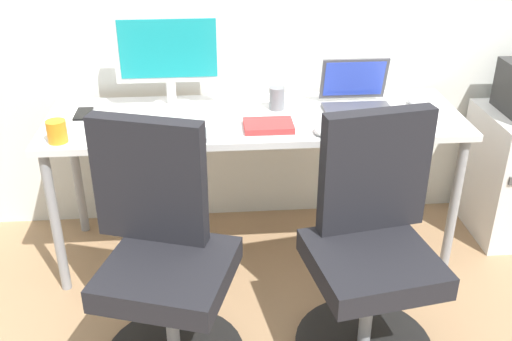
# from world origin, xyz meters

# --- Properties ---
(ground_plane) EXTENTS (5.28, 5.28, 0.00)m
(ground_plane) POSITION_xyz_m (0.00, 0.00, 0.00)
(ground_plane) COLOR #9E7A56
(desk) EXTENTS (1.86, 0.59, 0.71)m
(desk) POSITION_xyz_m (0.00, 0.00, 0.65)
(desk) COLOR silver
(desk) RESTS_ON ground
(office_chair_left) EXTENTS (0.55, 0.55, 0.94)m
(office_chair_left) POSITION_xyz_m (-0.39, -0.67, 0.42)
(office_chair_left) COLOR black
(office_chair_left) RESTS_ON ground
(office_chair_right) EXTENTS (0.54, 0.54, 0.94)m
(office_chair_right) POSITION_xyz_m (0.38, -0.67, 0.42)
(office_chair_right) COLOR black
(office_chair_right) RESTS_ON ground
(desktop_monitor) EXTENTS (0.48, 0.18, 0.43)m
(desktop_monitor) POSITION_xyz_m (-0.38, 0.15, 0.96)
(desktop_monitor) COLOR silver
(desktop_monitor) RESTS_ON desk
(open_laptop) EXTENTS (0.31, 0.28, 0.22)m
(open_laptop) POSITION_xyz_m (0.47, 0.05, 0.77)
(open_laptop) COLOR #4C4C51
(open_laptop) RESTS_ON desk
(keyboard_by_monitor) EXTENTS (0.34, 0.12, 0.02)m
(keyboard_by_monitor) POSITION_xyz_m (-0.39, -0.21, 0.72)
(keyboard_by_monitor) COLOR #515156
(keyboard_by_monitor) RESTS_ON desk
(keyboard_by_laptop) EXTENTS (0.34, 0.12, 0.02)m
(keyboard_by_laptop) POSITION_xyz_m (0.51, -0.21, 0.72)
(keyboard_by_laptop) COLOR silver
(keyboard_by_laptop) RESTS_ON desk
(mouse_by_monitor) EXTENTS (0.06, 0.10, 0.03)m
(mouse_by_monitor) POSITION_xyz_m (0.26, -0.22, 0.73)
(mouse_by_monitor) COLOR #B7B7B7
(mouse_by_monitor) RESTS_ON desk
(mouse_by_laptop) EXTENTS (0.06, 0.10, 0.03)m
(mouse_by_laptop) POSITION_xyz_m (0.75, 0.07, 0.73)
(mouse_by_laptop) COLOR #B7B7B7
(mouse_by_laptop) RESTS_ON desk
(coffee_mug) EXTENTS (0.08, 0.08, 0.09)m
(coffee_mug) POSITION_xyz_m (-0.82, -0.21, 0.76)
(coffee_mug) COLOR orange
(coffee_mug) RESTS_ON desk
(pen_cup) EXTENTS (0.07, 0.07, 0.10)m
(pen_cup) POSITION_xyz_m (0.11, 0.08, 0.77)
(pen_cup) COLOR slate
(pen_cup) RESTS_ON desk
(phone_near_laptop) EXTENTS (0.07, 0.14, 0.01)m
(phone_near_laptop) POSITION_xyz_m (-0.67, -0.13, 0.72)
(phone_near_laptop) COLOR black
(phone_near_laptop) RESTS_ON desk
(phone_near_monitor) EXTENTS (0.07, 0.14, 0.01)m
(phone_near_monitor) POSITION_xyz_m (-0.77, 0.08, 0.72)
(phone_near_monitor) COLOR black
(phone_near_monitor) RESTS_ON desk
(notebook) EXTENTS (0.21, 0.15, 0.03)m
(notebook) POSITION_xyz_m (0.05, -0.15, 0.73)
(notebook) COLOR red
(notebook) RESTS_ON desk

